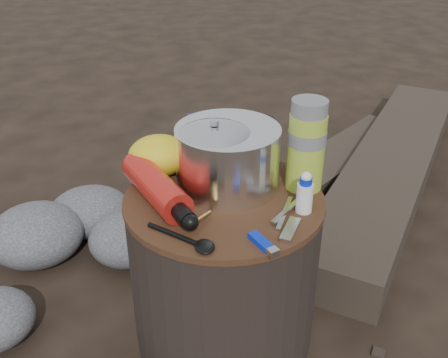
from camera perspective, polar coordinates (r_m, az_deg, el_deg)
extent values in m
plane|color=black|center=(1.49, 0.00, -16.33)|extent=(60.00, 60.00, 0.00)
cylinder|color=black|center=(1.34, 0.00, -9.90)|extent=(0.47, 0.47, 0.43)
cube|color=#332A22|center=(2.22, 17.83, 1.24)|extent=(1.27, 1.48, 0.14)
cube|color=#332A22|center=(2.20, 11.29, 1.19)|extent=(0.98, 0.81, 0.09)
cylinder|color=white|center=(1.23, 0.41, 2.35)|extent=(0.25, 0.25, 0.15)
cylinder|color=silver|center=(1.21, -1.02, 2.32)|extent=(0.17, 0.17, 0.17)
cylinder|color=#A2BB33|center=(1.23, 9.00, 3.63)|extent=(0.09, 0.09, 0.22)
cylinder|color=black|center=(1.35, 3.84, 4.06)|extent=(0.08, 0.08, 0.12)
ellipsoid|color=yellow|center=(1.30, -7.17, 2.55)|extent=(0.15, 0.12, 0.10)
cube|color=navy|center=(1.36, -2.09, 4.45)|extent=(0.10, 0.06, 0.12)
cube|color=#0826C2|center=(1.06, 4.06, -6.84)|extent=(0.05, 0.09, 0.02)
cube|color=silver|center=(1.10, 7.24, -5.59)|extent=(0.07, 0.09, 0.01)
cylinder|color=white|center=(1.16, 8.83, -1.66)|extent=(0.04, 0.04, 0.09)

